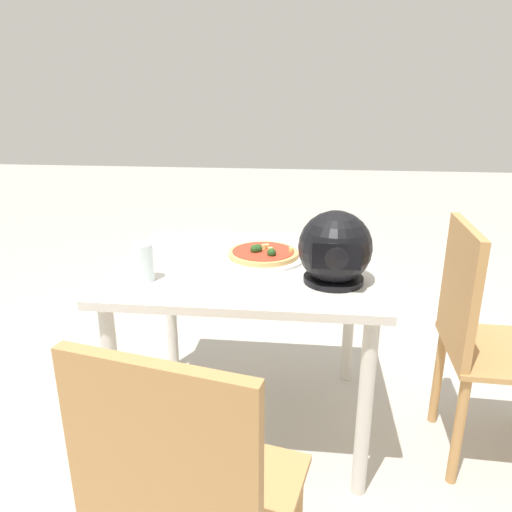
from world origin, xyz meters
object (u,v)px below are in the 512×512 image
object	(u,v)px
chair_far	(188,505)
motorcycle_helmet	(335,249)
pizza	(263,253)
chair_side	(481,334)
dining_table	(249,285)
drinking_glass	(144,262)

from	to	relation	value
chair_far	motorcycle_helmet	bearing A→B (deg)	-111.98
pizza	chair_side	xyz separation A→B (m)	(-0.79, 0.16, -0.22)
dining_table	chair_side	world-z (taller)	chair_side
motorcycle_helmet	drinking_glass	xyz separation A→B (m)	(0.65, 0.06, -0.05)
pizza	drinking_glass	bearing A→B (deg)	35.01
dining_table	motorcycle_helmet	bearing A→B (deg)	153.07
dining_table	pizza	distance (m)	0.14
dining_table	pizza	size ratio (longest dim) A/B	3.55
dining_table	chair_far	size ratio (longest dim) A/B	1.08
dining_table	drinking_glass	bearing A→B (deg)	32.74
chair_side	chair_far	size ratio (longest dim) A/B	1.00
chair_far	dining_table	bearing A→B (deg)	-90.46
pizza	chair_far	size ratio (longest dim) A/B	0.30
motorcycle_helmet	chair_side	size ratio (longest dim) A/B	0.28
motorcycle_helmet	chair_far	world-z (taller)	motorcycle_helmet
motorcycle_helmet	pizza	bearing A→B (deg)	-39.16
chair_side	dining_table	bearing A→B (deg)	-6.92
pizza	chair_far	world-z (taller)	chair_far
motorcycle_helmet	chair_far	bearing A→B (deg)	68.02
chair_side	chair_far	xyz separation A→B (m)	(0.85, 0.85, 0.00)
chair_side	motorcycle_helmet	bearing A→B (deg)	5.99
dining_table	motorcycle_helmet	world-z (taller)	motorcycle_helmet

